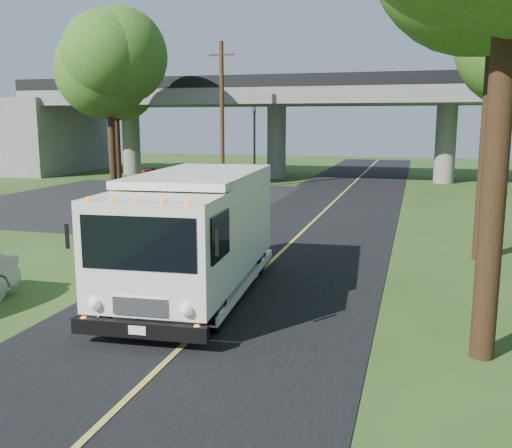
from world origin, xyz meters
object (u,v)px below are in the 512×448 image
at_px(utility_pole, 222,116).
at_px(tree_left_far, 116,76).
at_px(traffic_signal, 254,138).
at_px(tree_left_lot, 110,59).
at_px(red_sedan, 179,179).
at_px(step_van, 194,231).
at_px(pedestrian, 189,187).

distance_m(utility_pole, tree_left_far, 10.45).
distance_m(traffic_signal, tree_left_lot, 10.01).
height_order(traffic_signal, tree_left_far, tree_left_far).
xyz_separation_m(utility_pole, red_sedan, (-2.85, -0.29, -3.95)).
bearing_deg(tree_left_far, traffic_signal, -9.65).
xyz_separation_m(traffic_signal, tree_left_lot, (-7.79, -4.16, 4.70)).
relative_size(traffic_signal, step_van, 0.70).
height_order(tree_left_far, red_sedan, tree_left_far).
bearing_deg(pedestrian, tree_left_lot, -33.14).
xyz_separation_m(tree_left_lot, pedestrian, (6.68, -4.22, -7.00)).
relative_size(utility_pole, tree_left_lot, 0.86).
distance_m(tree_left_lot, red_sedan, 8.25).
height_order(tree_left_lot, pedestrian, tree_left_lot).
distance_m(traffic_signal, tree_left_far, 11.75).
bearing_deg(tree_left_lot, step_van, -55.69).
bearing_deg(red_sedan, pedestrian, -153.25).
relative_size(utility_pole, red_sedan, 2.03).
relative_size(traffic_signal, utility_pole, 0.58).
relative_size(utility_pole, step_van, 1.22).
height_order(tree_left_lot, red_sedan, tree_left_lot).
bearing_deg(step_van, utility_pole, 103.04).
relative_size(tree_left_lot, tree_left_far, 1.06).
height_order(utility_pole, pedestrian, utility_pole).
bearing_deg(red_sedan, utility_pole, -85.40).
height_order(traffic_signal, utility_pole, utility_pole).
bearing_deg(pedestrian, tree_left_far, -47.39).
bearing_deg(pedestrian, red_sedan, -62.90).
height_order(step_van, red_sedan, step_van).
distance_m(red_sedan, pedestrian, 6.91).
distance_m(utility_pole, step_van, 22.12).
xyz_separation_m(tree_left_far, red_sedan, (6.44, -4.12, -6.81)).
bearing_deg(utility_pole, tree_left_lot, -161.03).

